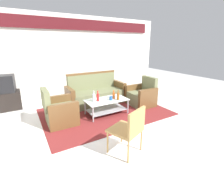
# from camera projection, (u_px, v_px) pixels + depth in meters

# --- Properties ---
(ground_plane) EXTENTS (14.00, 14.00, 0.00)m
(ground_plane) POSITION_uv_depth(u_px,v_px,m) (130.00, 125.00, 3.82)
(ground_plane) COLOR white
(wall_back) EXTENTS (6.52, 0.19, 2.80)m
(wall_back) POSITION_uv_depth(u_px,v_px,m) (81.00, 54.00, 5.97)
(wall_back) COLOR silver
(wall_back) RESTS_ON ground
(rug) EXTENTS (3.30, 2.30, 0.01)m
(rug) POSITION_uv_depth(u_px,v_px,m) (105.00, 112.00, 4.54)
(rug) COLOR maroon
(rug) RESTS_ON ground
(couch) EXTENTS (1.80, 0.75, 0.96)m
(couch) POSITION_uv_depth(u_px,v_px,m) (96.00, 94.00, 5.12)
(couch) COLOR #6B704C
(couch) RESTS_ON rug
(armchair_left) EXTENTS (0.71, 0.77, 0.85)m
(armchair_left) POSITION_uv_depth(u_px,v_px,m) (59.00, 112.00, 3.84)
(armchair_left) COLOR #6B704C
(armchair_left) RESTS_ON rug
(armchair_right) EXTENTS (0.72, 0.78, 0.85)m
(armchair_right) POSITION_uv_depth(u_px,v_px,m) (142.00, 96.00, 5.00)
(armchair_right) COLOR #6B704C
(armchair_right) RESTS_ON rug
(coffee_table) EXTENTS (1.10, 0.60, 0.40)m
(coffee_table) POSITION_uv_depth(u_px,v_px,m) (107.00, 105.00, 4.33)
(coffee_table) COLOR silver
(coffee_table) RESTS_ON rug
(bottle_red) EXTENTS (0.07, 0.07, 0.27)m
(bottle_red) POSITION_uv_depth(u_px,v_px,m) (98.00, 97.00, 4.17)
(bottle_red) COLOR red
(bottle_red) RESTS_ON coffee_table
(bottle_orange) EXTENTS (0.07, 0.07, 0.24)m
(bottle_orange) POSITION_uv_depth(u_px,v_px,m) (114.00, 96.00, 4.34)
(bottle_orange) COLOR #D85919
(bottle_orange) RESTS_ON coffee_table
(bottle_clear) EXTENTS (0.08, 0.08, 0.29)m
(bottle_clear) POSITION_uv_depth(u_px,v_px,m) (94.00, 98.00, 4.13)
(bottle_clear) COLOR silver
(bottle_clear) RESTS_ON coffee_table
(bottle_brown) EXTENTS (0.07, 0.07, 0.26)m
(bottle_brown) POSITION_uv_depth(u_px,v_px,m) (118.00, 96.00, 4.27)
(bottle_brown) COLOR brown
(bottle_brown) RESTS_ON coffee_table
(cup) EXTENTS (0.08, 0.08, 0.10)m
(cup) POSITION_uv_depth(u_px,v_px,m) (111.00, 98.00, 4.26)
(cup) COLOR #2659A5
(cup) RESTS_ON coffee_table
(tv_stand) EXTENTS (0.80, 0.50, 0.52)m
(tv_stand) POSITION_uv_depth(u_px,v_px,m) (5.00, 101.00, 4.65)
(tv_stand) COLOR black
(tv_stand) RESTS_ON ground
(television) EXTENTS (0.65, 0.51, 0.48)m
(television) POSITION_uv_depth(u_px,v_px,m) (2.00, 84.00, 4.51)
(television) COLOR black
(television) RESTS_ON tv_stand
(wicker_chair) EXTENTS (0.62, 0.62, 0.84)m
(wicker_chair) POSITION_uv_depth(u_px,v_px,m) (130.00, 127.00, 2.69)
(wicker_chair) COLOR #AD844C
(wicker_chair) RESTS_ON ground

